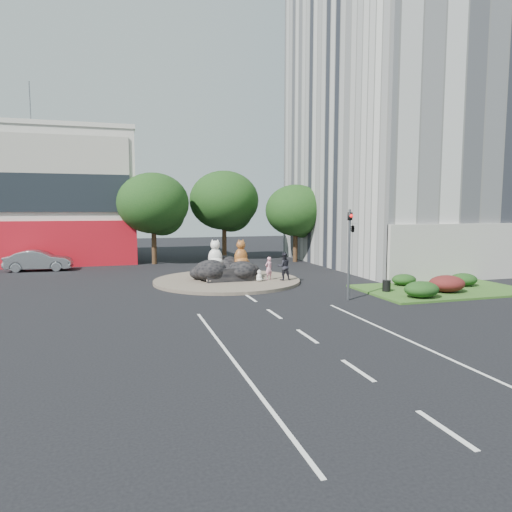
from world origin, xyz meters
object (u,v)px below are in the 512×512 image
(kitten_calico, at_px, (209,277))
(litter_bin, at_px, (386,286))
(cat_white, at_px, (215,253))
(pedestrian_dark, at_px, (284,266))
(cat_tabby, at_px, (241,252))
(parked_car, at_px, (39,261))
(pedestrian_pink, at_px, (269,268))
(kitten_white, at_px, (259,275))

(kitten_calico, height_order, litter_bin, kitten_calico)
(cat_white, height_order, pedestrian_dark, cat_white)
(cat_tabby, distance_m, parked_car, 17.52)
(kitten_calico, bearing_deg, pedestrian_dark, 31.05)
(pedestrian_pink, distance_m, litter_bin, 8.01)
(kitten_calico, xyz_separation_m, pedestrian_dark, (5.04, -0.42, 0.55))
(kitten_calico, distance_m, pedestrian_dark, 5.09)
(cat_tabby, bearing_deg, kitten_calico, -179.91)
(kitten_white, bearing_deg, pedestrian_dark, -51.51)
(kitten_calico, xyz_separation_m, parked_car, (-11.91, 11.06, 0.24))
(kitten_white, xyz_separation_m, parked_car, (-15.21, 11.48, 0.24))
(kitten_white, distance_m, pedestrian_dark, 1.83)
(cat_white, bearing_deg, kitten_calico, -108.28)
(pedestrian_pink, distance_m, parked_car, 19.44)
(kitten_white, relative_size, litter_bin, 1.19)
(kitten_calico, height_order, pedestrian_dark, pedestrian_dark)
(cat_tabby, height_order, kitten_calico, cat_tabby)
(litter_bin, bearing_deg, kitten_calico, 149.14)
(cat_white, height_order, kitten_calico, cat_white)
(cat_white, relative_size, litter_bin, 2.77)
(kitten_calico, xyz_separation_m, kitten_white, (3.29, -0.42, 0.00))
(pedestrian_dark, bearing_deg, cat_white, -18.53)
(cat_tabby, distance_m, litter_bin, 10.03)
(cat_tabby, relative_size, pedestrian_pink, 1.18)
(kitten_white, relative_size, pedestrian_dark, 0.43)
(kitten_white, bearing_deg, cat_white, 95.48)
(cat_white, xyz_separation_m, cat_tabby, (1.77, -0.19, -0.01))
(cat_tabby, xyz_separation_m, pedestrian_pink, (1.69, -1.01, -1.04))
(pedestrian_dark, xyz_separation_m, litter_bin, (4.57, -5.32, -0.69))
(pedestrian_pink, xyz_separation_m, parked_car, (-16.04, 10.98, -0.15))
(cat_white, distance_m, kitten_white, 3.44)
(kitten_calico, relative_size, litter_bin, 1.18)
(cat_tabby, bearing_deg, pedestrian_dark, -54.27)
(pedestrian_dark, relative_size, parked_car, 0.37)
(cat_tabby, relative_size, parked_car, 0.36)
(cat_tabby, relative_size, kitten_calico, 2.33)
(litter_bin, bearing_deg, cat_white, 141.83)
(pedestrian_pink, bearing_deg, parked_car, -58.24)
(kitten_calico, bearing_deg, litter_bin, 4.96)
(cat_white, distance_m, pedestrian_pink, 3.81)
(pedestrian_dark, bearing_deg, litter_bin, 133.45)
(pedestrian_dark, bearing_deg, pedestrian_pink, -26.08)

